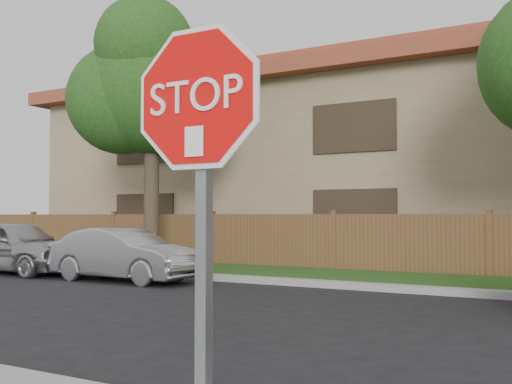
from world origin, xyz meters
The scene contains 7 objects.
far_curb centered at (0.00, 8.15, 0.07)m, with size 70.00×0.30×0.15m, color gray.
grass_strip centered at (0.00, 9.80, 0.06)m, with size 70.00×3.00×0.12m, color #1E4714.
fence centered at (0.00, 11.40, 0.80)m, with size 70.00×0.12×1.60m, color brown.
tree_left centered at (-8.98, 9.57, 5.22)m, with size 4.80×3.90×7.78m.
stop_sign centered at (0.48, -1.48, 1.83)m, with size 1.01×0.13×2.55m.
sedan_far_left centered at (-11.42, 6.94, 0.72)m, with size 1.71×4.24×1.45m, color #A6A5AA.
sedan_left centered at (-7.51, 6.90, 0.63)m, with size 1.34×3.84×1.26m, color #9C9DA1.
Camera 1 is at (2.20, -3.94, 1.56)m, focal length 42.00 mm.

